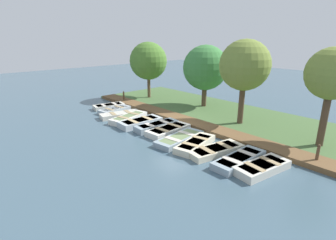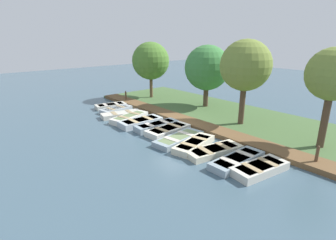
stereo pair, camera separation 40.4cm
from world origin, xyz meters
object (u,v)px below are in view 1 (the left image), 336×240
rowboat_7 (180,138)px  rowboat_11 (262,167)px  park_tree_left (205,68)px  park_tree_right (332,75)px  park_tree_far_left (148,61)px  rowboat_0 (109,106)px  park_tree_center (245,66)px  rowboat_3 (129,118)px  rowboat_5 (157,126)px  rowboat_4 (140,122)px  rowboat_6 (168,130)px  mooring_post_near (124,97)px  rowboat_10 (239,160)px  rowboat_9 (216,150)px  rowboat_2 (120,115)px  rowboat_1 (115,110)px  mooring_post_far (317,155)px  rowboat_8 (195,144)px

rowboat_7 → rowboat_11: (-0.25, 5.18, 0.04)m
park_tree_left → park_tree_right: (1.89, 10.12, 0.64)m
park_tree_far_left → park_tree_right: bearing=88.4°
rowboat_0 → park_tree_center: 11.84m
park_tree_far_left → rowboat_3: bearing=40.0°
rowboat_5 → rowboat_11: 7.78m
rowboat_4 → park_tree_center: bearing=141.2°
rowboat_4 → rowboat_11: (-0.26, 9.15, -0.02)m
rowboat_4 → rowboat_7: size_ratio=0.88×
park_tree_right → rowboat_6: bearing=-57.3°
rowboat_4 → rowboat_7: bearing=92.5°
rowboat_0 → mooring_post_near: bearing=-145.7°
rowboat_0 → rowboat_10: bearing=98.5°
rowboat_9 → mooring_post_near: bearing=-90.9°
rowboat_2 → rowboat_1: bearing=-91.7°
rowboat_3 → rowboat_7: rowboat_3 is taller
rowboat_1 → rowboat_7: 8.15m
park_tree_right → rowboat_0: bearing=-73.7°
rowboat_11 → rowboat_9: bearing=-80.6°
park_tree_far_left → park_tree_center: size_ratio=0.94×
rowboat_4 → rowboat_10: 7.97m
rowboat_11 → park_tree_right: 6.32m
rowboat_5 → mooring_post_near: (-2.44, -7.85, 0.33)m
rowboat_2 → rowboat_9: size_ratio=0.97×
rowboat_10 → rowboat_3: bearing=-89.0°
rowboat_10 → rowboat_2: bearing=-89.3°
rowboat_0 → mooring_post_far: mooring_post_far is taller
mooring_post_far → park_tree_center: size_ratio=0.19×
rowboat_9 → rowboat_10: 1.49m
rowboat_2 → rowboat_10: bearing=103.3°
rowboat_1 → rowboat_2: size_ratio=0.86×
rowboat_1 → park_tree_left: park_tree_left is taller
rowboat_2 → rowboat_9: 9.15m
rowboat_1 → rowboat_8: rowboat_8 is taller
rowboat_6 → mooring_post_far: bearing=102.8°
rowboat_2 → park_tree_far_left: park_tree_far_left is taller
rowboat_2 → rowboat_8: bearing=102.5°
rowboat_3 → park_tree_left: 7.87m
mooring_post_far → park_tree_left: park_tree_left is taller
rowboat_5 → rowboat_4: bearing=-70.9°
rowboat_2 → rowboat_10: (-0.15, 10.64, 0.00)m
mooring_post_near → mooring_post_far: (0.00, 17.06, 0.00)m
rowboat_6 → rowboat_7: size_ratio=0.89×
rowboat_2 → rowboat_4: rowboat_4 is taller
park_tree_center → rowboat_5: bearing=-33.5°
rowboat_11 → mooring_post_far: size_ratio=2.75×
rowboat_8 → park_tree_right: park_tree_right is taller
rowboat_9 → mooring_post_near: mooring_post_near is taller
park_tree_far_left → park_tree_left: bearing=103.7°
mooring_post_far → park_tree_far_left: park_tree_far_left is taller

